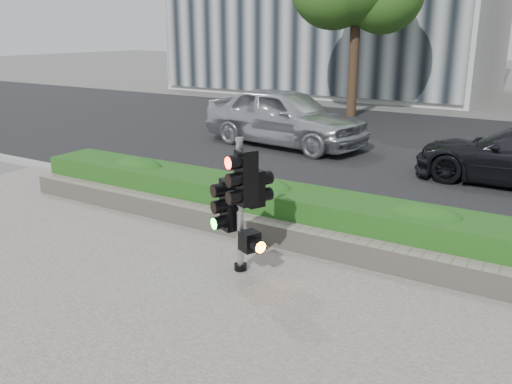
% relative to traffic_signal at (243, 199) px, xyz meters
% --- Properties ---
extents(ground, '(120.00, 120.00, 0.00)m').
position_rel_traffic_signal_xyz_m(ground, '(0.48, -0.82, -1.06)').
color(ground, '#51514C').
rests_on(ground, ground).
extents(road, '(60.00, 13.00, 0.02)m').
position_rel_traffic_signal_xyz_m(road, '(0.48, 9.18, -1.05)').
color(road, black).
rests_on(road, ground).
extents(curb, '(60.00, 0.25, 0.12)m').
position_rel_traffic_signal_xyz_m(curb, '(0.48, 2.33, -1.00)').
color(curb, gray).
rests_on(curb, ground).
extents(stone_wall, '(12.00, 0.32, 0.34)m').
position_rel_traffic_signal_xyz_m(stone_wall, '(0.48, 1.08, -0.86)').
color(stone_wall, gray).
rests_on(stone_wall, sidewalk).
extents(hedge, '(12.00, 1.00, 0.68)m').
position_rel_traffic_signal_xyz_m(hedge, '(0.48, 1.73, -0.69)').
color(hedge, '#387D26').
rests_on(hedge, sidewalk).
extents(traffic_signal, '(0.69, 0.59, 1.86)m').
position_rel_traffic_signal_xyz_m(traffic_signal, '(0.00, 0.00, 0.00)').
color(traffic_signal, black).
rests_on(traffic_signal, sidewalk).
extents(car_silver, '(5.07, 2.57, 1.65)m').
position_rel_traffic_signal_xyz_m(car_silver, '(-3.60, 7.67, -0.21)').
color(car_silver, '#B2B4B9').
rests_on(car_silver, road).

